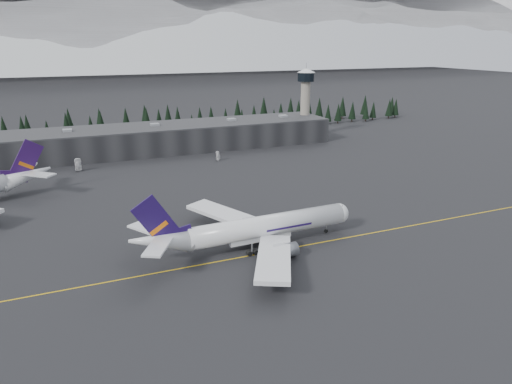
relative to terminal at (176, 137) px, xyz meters
name	(u,v)px	position (x,y,z in m)	size (l,w,h in m)	color
ground	(285,246)	(0.00, -125.00, -6.30)	(1400.00, 1400.00, 0.00)	black
taxiline	(288,249)	(0.00, -127.00, -6.29)	(400.00, 0.40, 0.02)	gold
terminal	(176,137)	(0.00, 0.00, 0.00)	(160.00, 30.00, 12.60)	black
control_tower	(305,95)	(75.00, 3.00, 17.11)	(10.00, 10.00, 37.70)	gray
treeline	(161,123)	(0.00, 37.00, 1.20)	(360.00, 20.00, 15.00)	black
mountain_ridge	(84,67)	(0.00, 875.00, -6.30)	(4400.00, 900.00, 420.00)	white
jet_main	(250,229)	(-8.98, -122.32, -1.17)	(61.91, 57.12, 18.20)	silver
gse_vehicle_a	(79,169)	(-47.47, -25.13, -5.51)	(2.62, 5.69, 1.58)	silver
gse_vehicle_b	(218,159)	(12.36, -30.57, -5.53)	(1.82, 4.52, 1.54)	silver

